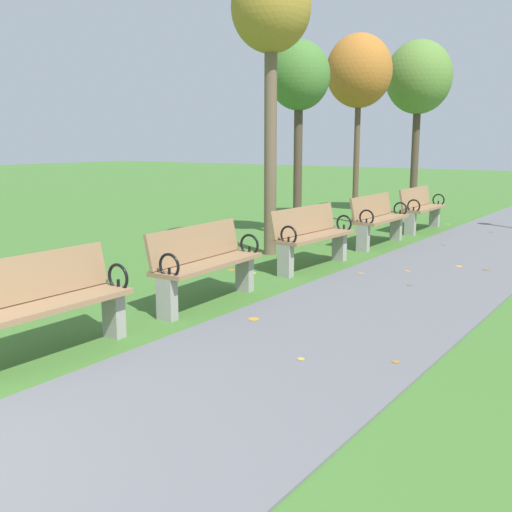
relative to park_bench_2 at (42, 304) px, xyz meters
name	(u,v)px	position (x,y,z in m)	size (l,w,h in m)	color
park_bench_2	(42,304)	(0.00, 0.00, 0.00)	(0.48, 1.60, 0.90)	#93704C
park_bench_3	(205,262)	(0.00, 2.18, 0.00)	(0.55, 1.62, 0.90)	#93704C
park_bench_4	(311,235)	(0.00, 4.63, 0.00)	(0.55, 1.62, 0.90)	#93704C
park_bench_5	(378,218)	(0.00, 7.04, 0.00)	(0.48, 1.60, 0.90)	#93704C
park_bench_6	(421,208)	(0.00, 9.24, 0.00)	(0.48, 1.60, 0.90)	#93704C
tree_2	(271,16)	(-1.10, 5.19, 3.26)	(1.24, 1.24, 4.57)	brown
tree_3	(299,79)	(-1.60, 6.88, 2.49)	(1.15, 1.15, 3.67)	#4C3D2D
tree_4	(359,72)	(-1.73, 9.68, 2.87)	(1.47, 1.47, 4.19)	brown
tree_5	(419,79)	(-1.16, 11.87, 2.87)	(1.62, 1.62, 4.29)	#4C3D2D
scattered_leaves	(350,280)	(0.88, 4.14, -0.47)	(4.22, 13.51, 0.02)	brown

